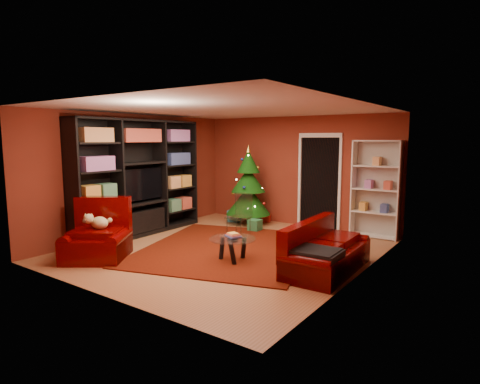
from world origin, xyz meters
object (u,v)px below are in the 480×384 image
Objects in this scene: gift_box_teal at (234,216)px; sofa at (327,247)px; media_unit at (139,178)px; dog at (100,223)px; coffee_table at (233,249)px; rug at (227,248)px; acrylic_chair at (239,217)px; gift_box_red at (266,218)px; armchair at (96,235)px; gift_box_green at (255,225)px; white_bookshelf at (376,189)px; christmas_tree at (248,186)px.

gift_box_teal is 0.16× the size of sofa.
dog is (0.79, -1.59, -0.61)m from media_unit.
media_unit is at bearing 89.09° from sofa.
gift_box_teal is 0.36× the size of coffee_table.
acrylic_chair is (-0.36, 0.87, 0.41)m from rug.
dog reaches higher than coffee_table.
rug is 0.82m from coffee_table.
armchair is at bearing -99.73° from gift_box_red.
rug is at bearing -56.87° from gift_box_teal.
sofa is at bearing -23.55° from acrylic_chair.
gift_box_teal is 0.81m from gift_box_red.
gift_box_green is 0.12× the size of white_bookshelf.
christmas_tree reaches higher than gift_box_teal.
dog is at bearing -107.86° from gift_box_green.
christmas_tree is at bearing -2.83° from gift_box_teal.
sofa is 1.59m from coffee_table.
gift_box_teal is 4.13m from sofa.
gift_box_red is at bearing 31.32° from gift_box_teal.
gift_box_teal reaches higher than gift_box_green.
rug is 2.35m from dog.
rug is 2.49m from christmas_tree.
gift_box_green is 3.49m from dog.
sofa is (3.01, -2.23, -0.54)m from christmas_tree.
media_unit is 2.29m from acrylic_chair.
gift_box_red is at bearing 59.75° from media_unit.
gift_box_green is at bearing 54.29° from sofa.
gift_box_teal is at bearing 54.26° from armchair.
rug is 1.91× the size of sofa.
christmas_tree is (1.28, 2.28, -0.30)m from media_unit.
dog is 0.51× the size of coffee_table.
coffee_table is (1.25, -3.13, 0.11)m from gift_box_red.
acrylic_chair is (-2.42, 0.99, 0.03)m from sofa.
christmas_tree reaches higher than gift_box_green.
white_bookshelf is at bearing -0.43° from gift_box_red.
coffee_table reaches higher than rug.
acrylic_chair is at bearing 122.11° from coffee_table.
christmas_tree is at bearing 59.74° from media_unit.
white_bookshelf reaches higher than gift_box_teal.
armchair reaches higher than dog.
gift_box_green reaches higher than rug.
media_unit reaches higher than acrylic_chair.
gift_box_teal is at bearing 54.43° from dog.
gift_box_red reaches higher than rug.
white_bookshelf is at bearing 51.81° from rug.
coffee_table is at bearing -68.16° from gift_box_red.
white_bookshelf is at bearing -0.10° from sofa.
white_bookshelf is 5.50m from dog.
sofa is at bearing -0.14° from media_unit.
christmas_tree is 1.14m from gift_box_green.
white_bookshelf reaches higher than gift_box_green.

